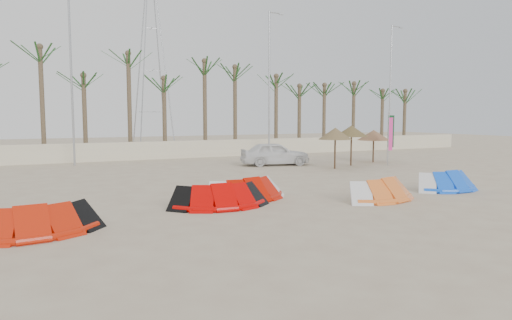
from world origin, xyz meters
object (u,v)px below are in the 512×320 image
kite_red_left (30,218)px  kite_red_right (244,187)px  parasol_left (335,134)px  kite_blue (443,180)px  car (275,154)px  parasol_right (374,135)px  parasol_mid (351,131)px  kite_red_mid (216,194)px  kite_orange (377,188)px

kite_red_left → kite_red_right: size_ratio=1.01×
kite_red_left → parasol_left: size_ratio=1.50×
kite_blue → car: bearing=98.8°
parasol_right → car: 7.19m
parasol_left → car: size_ratio=0.56×
kite_red_right → kite_blue: (8.52, -1.80, -0.00)m
parasol_mid → parasol_left: bearing=-152.6°
kite_red_left → kite_red_right: bearing=16.7°
parasol_left → kite_blue: bearing=-93.1°
kite_red_mid → kite_orange: (6.02, -1.35, -0.00)m
kite_red_left → car: (14.04, 12.11, 0.32)m
kite_blue → parasol_left: parasol_left is taller
kite_blue → parasol_right: size_ratio=1.41×
kite_red_mid → parasol_right: bearing=32.3°
kite_red_left → parasol_left: 18.59m
kite_red_right → kite_orange: 5.05m
kite_red_left → parasol_left: bearing=28.3°
kite_blue → parasol_mid: size_ratio=1.22×
kite_red_left → kite_orange: same height
kite_red_right → parasol_right: parasol_right is taller
kite_red_left → parasol_left: (16.30, 8.79, 1.68)m
kite_orange → parasol_left: 10.03m
parasol_left → kite_orange: bearing=-116.7°
kite_red_left → kite_orange: size_ratio=1.03×
parasol_left → parasol_right: (4.74, 2.13, -0.25)m
kite_red_left → kite_blue: bearing=1.4°
kite_orange → parasol_right: size_ratio=1.63×
parasol_mid → car: bearing=151.8°
kite_red_left → car: bearing=40.8°
parasol_left → parasol_right: bearing=24.2°
parasol_left → parasol_mid: size_ratio=0.96×
kite_blue → car: 11.87m
kite_orange → kite_blue: size_ratio=1.16×
kite_blue → kite_orange: bearing=-173.9°
parasol_mid → car: size_ratio=0.58×
parasol_right → kite_blue: bearing=-116.2°
kite_red_left → kite_red_mid: 5.98m
kite_red_right → kite_orange: bearing=-26.3°
car → kite_blue: bearing=-158.1°
kite_orange → car: (2.18, 12.16, 0.33)m
kite_red_left → kite_red_mid: (5.84, 1.31, -0.00)m
kite_red_left → kite_red_mid: bearing=12.6°
kite_red_right → car: size_ratio=0.83×
parasol_mid → parasol_right: bearing=21.8°
kite_blue → car: car is taller
kite_red_mid → kite_orange: same height
kite_red_left → kite_blue: 15.85m
parasol_left → car: parasol_left is taller
parasol_left → parasol_right: parasol_left is taller
kite_red_right → kite_orange: size_ratio=1.01×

